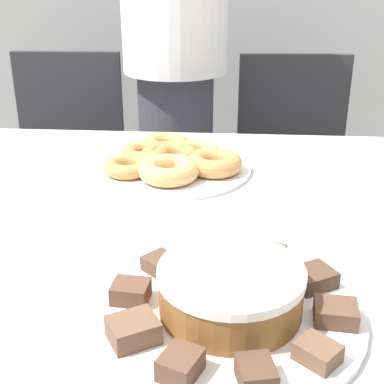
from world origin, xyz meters
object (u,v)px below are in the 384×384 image
Objects in this scene: plate_cake at (230,313)px; plate_donuts at (170,167)px; office_chair_left at (66,186)px; office_chair_right at (293,193)px; frosted_cake at (231,290)px; person_standing at (175,53)px.

plate_donuts is (-0.14, 0.52, 0.00)m from plate_cake.
office_chair_left and office_chair_right have the same top height.
plate_donuts is at bearing 104.69° from frosted_cake.
frosted_cake is (0.14, -0.52, 0.04)m from plate_donuts.
person_standing is at bearing 99.33° from frosted_cake.
office_chair_left is at bearing 124.13° from plate_donuts.
office_chair_left is 4.74× the size of frosted_cake.
plate_cake and plate_donuts have the same top height.
office_chair_right is at bearing 79.42° from frosted_cake.
plate_cake is 0.04m from frosted_cake.
office_chair_left is 2.47× the size of plate_donuts.
frosted_cake is at bearing -75.31° from plate_donuts.
office_chair_left is 1.40m from plate_cake.
office_chair_right reaches higher than frosted_cake.
frosted_cake reaches higher than plate_cake.
frosted_cake is at bearing -80.67° from person_standing.
office_chair_right is (0.83, -0.00, 0.00)m from office_chair_left.
office_chair_left is 1.41m from frosted_cake.
plate_donuts is (-0.36, -0.69, 0.35)m from office_chair_right.
office_chair_right is at bearing 10.09° from person_standing.
person_standing is 0.65m from office_chair_right.
plate_cake is (-0.23, -1.21, 0.35)m from office_chair_right.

